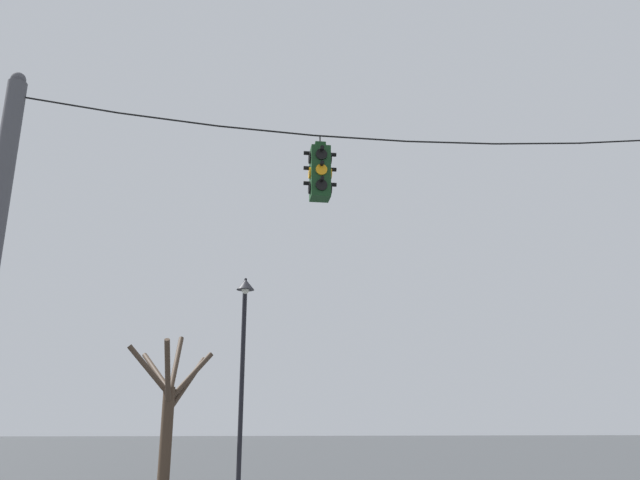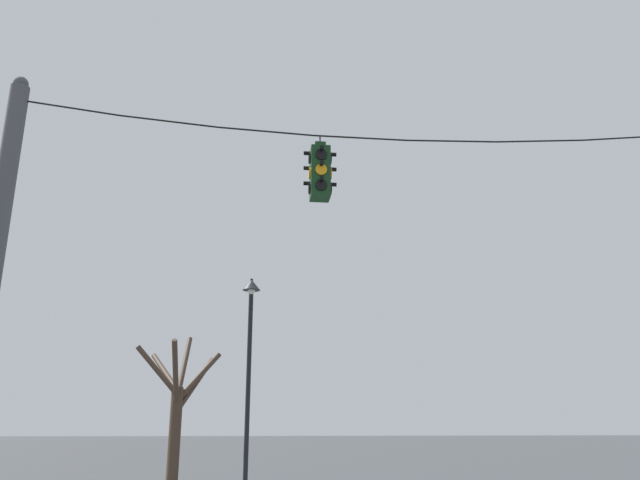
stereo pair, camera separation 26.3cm
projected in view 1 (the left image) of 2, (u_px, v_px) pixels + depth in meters
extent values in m
sphere|color=#4C4C51|center=(18.00, 80.00, 10.64)|extent=(0.25, 0.25, 0.25)
cylinder|color=black|center=(67.00, 104.00, 10.64)|extent=(1.70, 0.03, 0.22)
cylinder|color=black|center=(169.00, 120.00, 10.82)|extent=(1.70, 0.03, 0.16)
cylinder|color=black|center=(266.00, 131.00, 11.02)|extent=(1.70, 0.03, 0.09)
cylinder|color=black|center=(361.00, 138.00, 11.24)|extent=(1.70, 0.03, 0.03)
cylinder|color=black|center=(451.00, 143.00, 11.48)|extent=(1.70, 0.03, 0.09)
cylinder|color=black|center=(537.00, 144.00, 11.74)|extent=(1.70, 0.03, 0.16)
cylinder|color=black|center=(620.00, 141.00, 12.01)|extent=(1.70, 0.03, 0.22)
cube|color=#143819|center=(320.00, 174.00, 10.93)|extent=(0.34, 0.34, 0.95)
cube|color=#143819|center=(320.00, 146.00, 11.08)|extent=(0.19, 0.19, 0.10)
cylinder|color=black|center=(320.00, 140.00, 11.12)|extent=(0.02, 0.02, 0.15)
cylinder|color=black|center=(321.00, 154.00, 10.84)|extent=(0.20, 0.03, 0.20)
cylinder|color=black|center=(322.00, 148.00, 10.82)|extent=(0.07, 0.12, 0.07)
cylinder|color=orange|center=(322.00, 169.00, 10.76)|extent=(0.20, 0.03, 0.20)
cylinder|color=black|center=(322.00, 164.00, 10.74)|extent=(0.07, 0.12, 0.07)
cylinder|color=black|center=(322.00, 185.00, 10.68)|extent=(0.20, 0.03, 0.20)
cylinder|color=black|center=(322.00, 179.00, 10.66)|extent=(0.07, 0.12, 0.07)
cylinder|color=black|center=(319.00, 163.00, 11.19)|extent=(0.20, 0.03, 0.20)
cylinder|color=black|center=(318.00, 159.00, 11.26)|extent=(0.07, 0.12, 0.07)
cylinder|color=orange|center=(319.00, 178.00, 11.11)|extent=(0.20, 0.03, 0.20)
cylinder|color=black|center=(318.00, 174.00, 11.18)|extent=(0.07, 0.12, 0.07)
cylinder|color=black|center=(319.00, 193.00, 11.03)|extent=(0.20, 0.03, 0.20)
cylinder|color=black|center=(318.00, 189.00, 11.10)|extent=(0.07, 0.12, 0.07)
cylinder|color=black|center=(310.00, 158.00, 10.99)|extent=(0.03, 0.20, 0.20)
cylinder|color=black|center=(307.00, 153.00, 11.01)|extent=(0.12, 0.07, 0.07)
cylinder|color=orange|center=(310.00, 173.00, 10.91)|extent=(0.03, 0.20, 0.20)
cylinder|color=black|center=(307.00, 168.00, 10.93)|extent=(0.12, 0.07, 0.07)
cylinder|color=black|center=(309.00, 188.00, 10.83)|extent=(0.03, 0.20, 0.20)
cylinder|color=black|center=(307.00, 183.00, 10.85)|extent=(0.12, 0.07, 0.07)
cylinder|color=black|center=(330.00, 159.00, 11.04)|extent=(0.03, 0.20, 0.20)
cylinder|color=black|center=(333.00, 155.00, 11.07)|extent=(0.12, 0.07, 0.07)
cylinder|color=orange|center=(330.00, 174.00, 10.96)|extent=(0.03, 0.20, 0.20)
cylinder|color=black|center=(333.00, 170.00, 10.99)|extent=(0.12, 0.07, 0.07)
cylinder|color=black|center=(330.00, 189.00, 10.88)|extent=(0.03, 0.20, 0.20)
cylinder|color=black|center=(333.00, 185.00, 10.91)|extent=(0.12, 0.07, 0.07)
cylinder|color=black|center=(242.00, 382.00, 16.00)|extent=(0.12, 0.12, 5.28)
cylinder|color=black|center=(246.00, 282.00, 16.50)|extent=(0.07, 0.51, 0.07)
cone|color=#232328|center=(246.00, 285.00, 16.22)|extent=(0.46, 0.46, 0.28)
sphere|color=silver|center=(245.00, 290.00, 16.18)|extent=(0.21, 0.21, 0.21)
cylinder|color=#423326|center=(166.00, 435.00, 17.35)|extent=(0.33, 0.33, 2.63)
cylinder|color=#423326|center=(156.00, 372.00, 18.64)|extent=(1.16, 1.90, 1.30)
cylinder|color=#423326|center=(175.00, 367.00, 18.68)|extent=(0.28, 1.73, 2.05)
cylinder|color=#423326|center=(149.00, 370.00, 17.68)|extent=(1.31, 0.37, 1.42)
cylinder|color=#423326|center=(187.00, 384.00, 18.22)|extent=(1.08, 1.04, 1.67)
cylinder|color=#423326|center=(191.00, 377.00, 18.14)|extent=(1.28, 0.70, 1.49)
cylinder|color=#423326|center=(168.00, 374.00, 17.21)|extent=(0.19, 1.41, 1.80)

